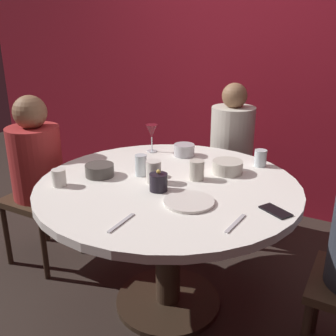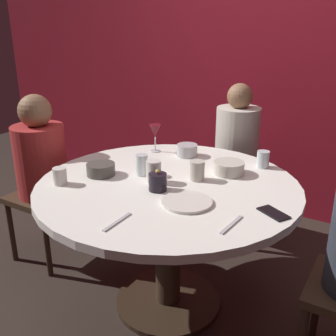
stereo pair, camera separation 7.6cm
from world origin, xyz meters
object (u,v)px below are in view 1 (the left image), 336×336
Objects in this scene: cup_near_candle at (141,165)px; cup_by_right_diner at (59,178)px; dining_table at (168,209)px; wine_glass at (152,132)px; candle_holder at (158,182)px; bowl_small_white at (227,167)px; seated_diner_left at (36,162)px; bowl_serving_large at (184,150)px; cup_far_edge at (260,158)px; cup_center_front at (197,170)px; seated_diner_back at (232,145)px; bowl_salad_center at (100,170)px; cell_phone at (275,211)px; cup_by_left_diner at (154,172)px; dinner_plate at (189,202)px.

cup_by_right_diner is (-0.28, -0.32, -0.01)m from cup_near_candle.
dining_table is 0.60m from wine_glass.
bowl_small_white is at bearing 61.85° from candle_holder.
seated_diner_left reaches higher than cup_near_candle.
bowl_small_white is at bearing 13.50° from seated_diner_left.
bowl_serving_large is at bearing 82.70° from cup_near_candle.
seated_diner_left is 1.38m from cup_far_edge.
dining_table is 15.57× the size of cup_by_right_diner.
cup_far_edge is (0.23, 0.36, -0.00)m from cup_center_front.
seated_diner_back is at bearing 69.79° from cup_by_right_diner.
candle_holder is at bearing -2.16° from bowl_salad_center.
cell_phone is at bearing -6.48° from cup_near_candle.
bowl_serving_large is 1.10× the size of cup_by_left_diner.
candle_holder is 0.94× the size of cup_by_left_diner.
cup_far_edge is at bearing 54.34° from dining_table.
bowl_salad_center reaches higher than dinner_plate.
dining_table is 13.09× the size of cup_center_front.
seated_diner_left is 0.89m from cup_by_left_diner.
seated_diner_back is at bearing 57.78° from wine_glass.
dinner_plate is 2.69× the size of cup_by_right_diner.
bowl_salad_center is at bearing -9.24° from seated_diner_left.
wine_glass is at bearing -32.22° from seated_diner_back.
cup_center_front is at bearing 108.41° from dinner_plate.
cell_phone is at bearing -35.42° from bowl_serving_large.
candle_holder is at bearing -55.80° from wine_glass.
cup_center_front is at bearing 23.64° from bowl_salad_center.
dining_table is 0.95m from seated_diner_back.
cup_by_right_diner is (0.49, -0.30, 0.10)m from seated_diner_left.
bowl_serving_large is at bearing 6.95° from wine_glass.
cup_by_right_diner is (-0.46, -0.30, 0.20)m from dining_table.
bowl_serving_large reaches higher than dinner_plate.
cup_far_edge is (0.12, 0.19, 0.01)m from bowl_small_white.
cup_center_front is (0.10, 0.22, 0.01)m from candle_holder.
bowl_salad_center is (-0.37, -0.10, 0.19)m from dining_table.
wine_glass reaches higher than dining_table.
cup_by_right_diner is 1.12m from cup_far_edge.
bowl_salad_center is (-0.57, 0.07, 0.03)m from dinner_plate.
candle_holder is at bearing -55.83° from cell_phone.
bowl_serving_large is (-0.13, 0.54, -0.01)m from candle_holder.
candle_holder is at bearing -46.53° from cup_by_left_diner.
bowl_small_white is at bearing 18.05° from seated_diner_back.
bowl_small_white is (0.21, 0.39, -0.01)m from candle_holder.
bowl_serving_large is 1.46× the size of cup_by_right_diner.
cup_far_edge is (0.80, 0.78, 0.00)m from cup_by_right_diner.
cup_near_candle is (-0.75, 0.09, 0.05)m from cell_phone.
dinner_plate is 0.38m from cell_phone.
dinner_plate is at bearing -102.17° from cup_far_edge.
wine_glass is at bearing 113.20° from cup_near_candle.
cup_near_candle and cup_by_left_diner have the same top height.
bowl_serving_large is 0.76× the size of bowl_small_white.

